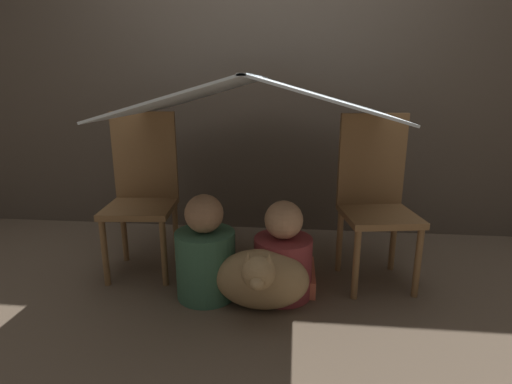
% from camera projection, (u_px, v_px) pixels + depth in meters
% --- Properties ---
extents(ground_plane, '(8.80, 8.80, 0.00)m').
position_uv_depth(ground_plane, '(255.00, 281.00, 2.38)').
color(ground_plane, brown).
extents(wall_back, '(7.00, 0.05, 2.50)m').
position_uv_depth(wall_back, '(268.00, 68.00, 2.95)').
color(wall_back, '#4C4238').
rests_on(wall_back, ground_plane).
extents(chair_left, '(0.43, 0.43, 0.97)m').
position_uv_depth(chair_left, '(143.00, 189.00, 2.45)').
color(chair_left, brown).
rests_on(chair_left, ground_plane).
extents(chair_right, '(0.45, 0.45, 0.97)m').
position_uv_depth(chair_right, '(375.00, 195.00, 2.31)').
color(chair_right, brown).
rests_on(chair_right, ground_plane).
extents(sheet_canopy, '(1.40, 1.17, 0.21)m').
position_uv_depth(sheet_canopy, '(256.00, 95.00, 2.15)').
color(sheet_canopy, silver).
extents(person_front, '(0.32, 0.32, 0.58)m').
position_uv_depth(person_front, '(206.00, 255.00, 2.16)').
color(person_front, '#38664C').
rests_on(person_front, ground_plane).
extents(person_second, '(0.32, 0.32, 0.54)m').
position_uv_depth(person_second, '(283.00, 257.00, 2.17)').
color(person_second, maroon).
rests_on(person_second, ground_plane).
extents(dog, '(0.49, 0.41, 0.39)m').
position_uv_depth(dog, '(261.00, 279.00, 2.03)').
color(dog, '#9E7F56').
rests_on(dog, ground_plane).
extents(floor_cushion, '(0.44, 0.35, 0.10)m').
position_uv_depth(floor_cushion, '(276.00, 275.00, 2.34)').
color(floor_cushion, '#CC664C').
rests_on(floor_cushion, ground_plane).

